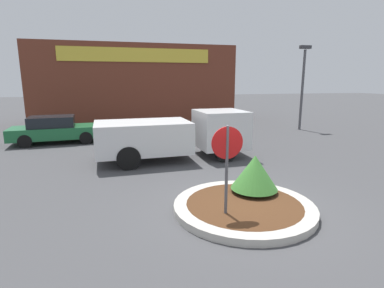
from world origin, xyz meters
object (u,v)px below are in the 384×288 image
(parked_sedan_green, at_px, (56,129))
(light_pole, at_px, (303,80))
(stop_sign, at_px, (227,156))
(utility_truck, at_px, (175,134))

(parked_sedan_green, height_order, light_pole, light_pole)
(stop_sign, height_order, utility_truck, stop_sign)
(stop_sign, bearing_deg, parked_sedan_green, 116.80)
(parked_sedan_green, bearing_deg, light_pole, -1.89)
(stop_sign, relative_size, utility_truck, 0.36)
(utility_truck, xyz_separation_m, light_pole, (9.45, 5.36, 2.16))
(light_pole, bearing_deg, parked_sedan_green, -177.72)
(parked_sedan_green, relative_size, light_pole, 0.86)
(stop_sign, relative_size, light_pole, 0.42)
(utility_truck, height_order, light_pole, light_pole)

